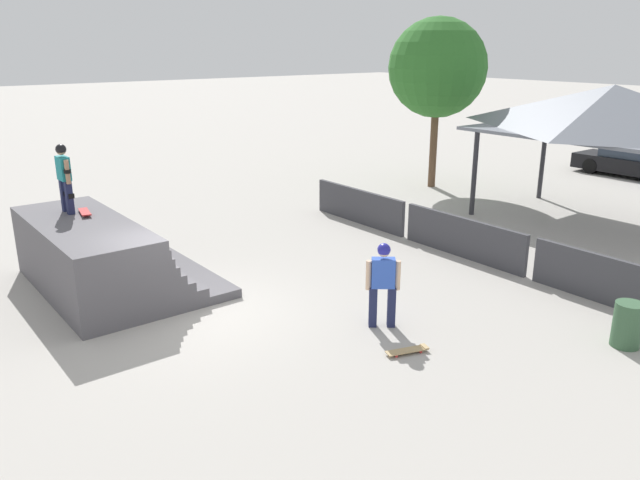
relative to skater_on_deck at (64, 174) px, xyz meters
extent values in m
plane|color=#ADA8A0|center=(3.54, 1.19, -2.53)|extent=(160.00, 160.00, 0.00)
cube|color=#565459|center=(1.03, 0.77, -2.43)|extent=(4.79, 3.47, 0.20)
cube|color=#565459|center=(1.03, 0.38, -2.23)|extent=(4.79, 2.68, 0.20)
cube|color=#565459|center=(1.03, 0.24, -2.02)|extent=(4.79, 2.40, 0.20)
cube|color=#565459|center=(1.03, 0.14, -1.82)|extent=(4.79, 2.20, 0.20)
cube|color=#565459|center=(1.03, 0.07, -1.62)|extent=(4.79, 2.06, 0.20)
cube|color=#565459|center=(1.03, 0.02, -1.42)|extent=(4.79, 1.96, 0.20)
cube|color=#565459|center=(1.03, -0.01, -1.21)|extent=(4.79, 1.90, 0.20)
cube|color=#565459|center=(1.03, -0.03, -1.01)|extent=(4.79, 1.86, 0.20)
cylinder|color=silver|center=(1.03, 0.89, -0.94)|extent=(4.69, 0.07, 0.07)
cube|color=#1E2347|center=(0.17, 0.00, -0.53)|extent=(0.15, 0.15, 0.76)
cube|color=black|center=(0.17, 0.03, -0.48)|extent=(0.18, 0.13, 0.11)
cube|color=#1E2347|center=(-0.17, -0.01, -0.53)|extent=(0.15, 0.15, 0.76)
cube|color=black|center=(-0.17, 0.02, -0.48)|extent=(0.18, 0.13, 0.11)
cube|color=teal|center=(0.00, 0.00, 0.12)|extent=(0.42, 0.22, 0.54)
cylinder|color=#A87A5B|center=(0.26, 0.01, 0.08)|extent=(0.11, 0.11, 0.54)
cylinder|color=black|center=(0.26, 0.01, 0.09)|extent=(0.16, 0.16, 0.08)
cylinder|color=#A87A5B|center=(-0.26, -0.01, 0.08)|extent=(0.11, 0.11, 0.54)
cylinder|color=black|center=(-0.26, -0.01, 0.09)|extent=(0.16, 0.16, 0.08)
sphere|color=#A87A5B|center=(0.00, 0.00, 0.53)|extent=(0.21, 0.21, 0.21)
sphere|color=black|center=(0.00, 0.00, 0.55)|extent=(0.23, 0.23, 0.23)
cylinder|color=silver|center=(0.63, 0.27, -0.88)|extent=(0.06, 0.04, 0.05)
cylinder|color=silver|center=(0.61, 0.13, -0.88)|extent=(0.06, 0.04, 0.05)
cylinder|color=silver|center=(0.16, 0.35, -0.88)|extent=(0.06, 0.04, 0.05)
cylinder|color=silver|center=(0.14, 0.22, -0.88)|extent=(0.06, 0.04, 0.05)
cube|color=#B22323|center=(0.38, 0.24, -0.85)|extent=(0.79, 0.34, 0.02)
cube|color=#B22323|center=(0.73, 0.18, -0.83)|extent=(0.13, 0.21, 0.02)
cube|color=#1E2347|center=(6.26, 3.79, -2.11)|extent=(0.22, 0.22, 0.83)
cube|color=#1E2347|center=(6.49, 4.08, -2.11)|extent=(0.22, 0.22, 0.83)
cube|color=blue|center=(6.37, 3.94, -1.41)|extent=(0.46, 0.49, 0.59)
cylinder|color=beige|center=(6.20, 3.72, -1.45)|extent=(0.16, 0.16, 0.59)
cylinder|color=beige|center=(6.55, 4.15, -1.45)|extent=(0.16, 0.16, 0.59)
sphere|color=beige|center=(6.37, 3.94, -0.96)|extent=(0.23, 0.23, 0.23)
sphere|color=#232399|center=(6.37, 3.94, -0.94)|extent=(0.26, 0.26, 0.26)
cylinder|color=red|center=(7.50, 3.77, -2.50)|extent=(0.04, 0.06, 0.05)
cylinder|color=red|center=(7.63, 3.72, -2.50)|extent=(0.04, 0.06, 0.05)
cylinder|color=red|center=(7.35, 3.30, -2.50)|extent=(0.04, 0.06, 0.05)
cylinder|color=red|center=(7.48, 3.26, -2.50)|extent=(0.04, 0.06, 0.05)
cube|color=tan|center=(7.49, 3.51, -2.47)|extent=(0.43, 0.81, 0.02)
cube|color=tan|center=(7.60, 3.86, -2.45)|extent=(0.22, 0.15, 0.02)
cube|color=#3D3D42|center=(0.47, 8.49, -2.00)|extent=(3.86, 0.12, 1.05)
cube|color=#3D3D42|center=(4.57, 8.49, -2.00)|extent=(3.86, 0.12, 1.05)
cube|color=#3D3D42|center=(8.67, 8.49, -2.00)|extent=(3.86, 0.12, 1.05)
cylinder|color=#2D2D33|center=(1.99, 12.05, -1.17)|extent=(0.16, 0.16, 2.73)
cylinder|color=#2D2D33|center=(1.99, 15.81, -1.17)|extent=(0.16, 0.16, 2.73)
cube|color=slate|center=(5.24, 13.93, 0.25)|extent=(7.64, 4.42, 0.10)
pyramid|color=slate|center=(5.24, 13.93, 1.00)|extent=(7.49, 4.33, 1.40)
cylinder|color=brown|center=(-1.69, 14.13, -0.95)|extent=(0.28, 0.28, 3.17)
sphere|color=#2D6B28|center=(-1.69, 14.13, 1.95)|extent=(3.65, 3.65, 3.65)
cylinder|color=#385B3D|center=(9.74, 6.92, -2.10)|extent=(0.52, 0.52, 0.85)
cube|color=black|center=(2.13, 22.21, -2.05)|extent=(4.56, 1.78, 0.62)
cube|color=#283342|center=(2.01, 22.21, -1.51)|extent=(2.11, 1.49, 0.46)
cube|color=black|center=(2.01, 22.21, -1.28)|extent=(2.02, 1.45, 0.04)
cylinder|color=black|center=(0.73, 23.00, -2.21)|extent=(0.64, 0.20, 0.64)
cylinder|color=black|center=(0.74, 21.39, -2.21)|extent=(0.64, 0.20, 0.64)
camera|label=1|loc=(14.52, -3.91, 2.82)|focal=35.00mm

